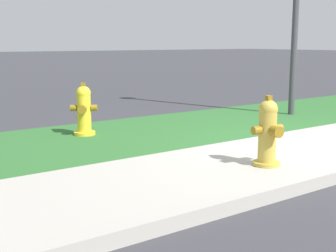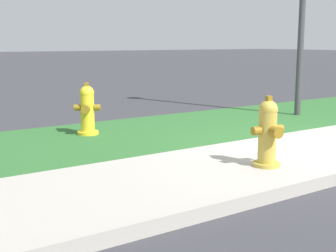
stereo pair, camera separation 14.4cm
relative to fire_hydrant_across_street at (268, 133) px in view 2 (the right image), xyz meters
name	(u,v)px [view 2 (the right image)]	position (x,y,z in m)	size (l,w,h in m)	color
ground_plane	(323,148)	(1.24, 0.23, -0.37)	(120.00, 120.00, 0.00)	#38383D
sidewalk_pavement	(323,148)	(1.24, 0.23, -0.36)	(18.00, 1.82, 0.01)	#ADA89E
grass_verge	(213,124)	(1.24, 2.37, -0.36)	(18.00, 2.46, 0.01)	#2D662D
fire_hydrant_across_street	(268,133)	(0.00, 0.00, 0.00)	(0.38, 0.35, 0.76)	gold
fire_hydrant_by_grass_verge	(87,110)	(-0.82, 2.70, -0.01)	(0.36, 0.35, 0.75)	yellow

